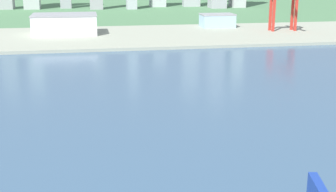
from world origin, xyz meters
TOP-DOWN VIEW (x-y plane):
  - ground_plane at (0.00, 300.00)m, footprint 2400.00×2400.00m
  - water_bay at (0.00, 240.00)m, footprint 840.00×360.00m
  - industrial_pier at (0.00, 490.00)m, footprint 840.00×140.00m
  - port_crane_red at (156.15, 492.53)m, footprint 24.72×43.18m
  - warehouse_main at (-49.04, 506.17)m, footprint 57.73×38.96m
  - warehouse_annex at (102.07, 532.66)m, footprint 33.54×23.40m

SIDE VIEW (x-z plane):
  - ground_plane at x=0.00m, z-range 0.00..0.00m
  - water_bay at x=0.00m, z-range 0.00..0.15m
  - industrial_pier at x=0.00m, z-range 0.00..2.50m
  - warehouse_annex at x=102.07m, z-range 2.52..16.00m
  - warehouse_main at x=-49.04m, z-range 2.52..20.72m
  - port_crane_red at x=156.15m, z-range 10.67..46.66m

